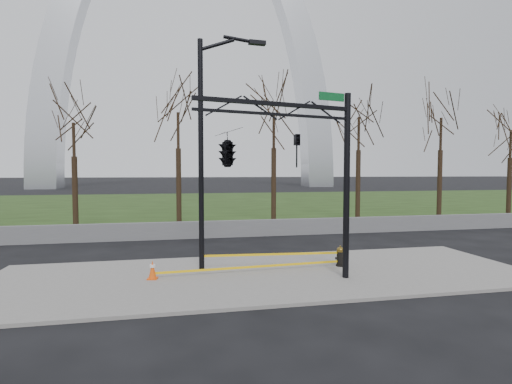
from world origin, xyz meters
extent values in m
plane|color=black|center=(0.00, 0.00, 0.00)|extent=(500.00, 500.00, 0.00)
cube|color=slate|center=(0.00, 0.00, 0.05)|extent=(18.00, 6.00, 0.10)
cube|color=#233513|center=(0.00, 30.00, 0.03)|extent=(120.00, 40.00, 0.06)
cube|color=#59595B|center=(0.00, 8.00, 0.45)|extent=(60.00, 0.30, 0.90)
cylinder|color=black|center=(2.83, 0.47, 0.13)|extent=(0.30, 0.30, 0.05)
cylinder|color=black|center=(2.83, 0.47, 0.37)|extent=(0.23, 0.23, 0.53)
cylinder|color=black|center=(3.01, 0.42, 0.41)|extent=(0.21, 0.18, 0.14)
cylinder|color=black|center=(2.70, 0.50, 0.38)|extent=(0.11, 0.11, 0.09)
cylinder|color=brown|center=(2.83, 0.47, 0.65)|extent=(0.27, 0.27, 0.05)
ellipsoid|color=brown|center=(2.83, 0.47, 0.71)|extent=(0.25, 0.25, 0.19)
cylinder|color=brown|center=(2.83, 0.47, 0.81)|extent=(0.05, 0.05, 0.07)
cube|color=#F3510C|center=(-3.74, 0.10, 0.12)|extent=(0.36, 0.36, 0.03)
cone|color=#F3510C|center=(-3.74, 0.10, 0.42)|extent=(0.24, 0.24, 0.57)
cylinder|color=white|center=(-3.74, 0.10, 0.52)|extent=(0.18, 0.18, 0.09)
cylinder|color=black|center=(-2.14, 0.90, 4.00)|extent=(0.18, 0.18, 8.00)
cylinder|color=black|center=(-1.59, 0.94, 7.85)|extent=(1.27, 0.20, 0.56)
cylinder|color=black|center=(-0.74, 1.00, 8.10)|extent=(1.21, 0.20, 0.22)
cube|color=black|center=(-0.14, 1.03, 8.05)|extent=(0.61, 0.26, 0.14)
cylinder|color=black|center=(2.37, -0.97, 3.00)|extent=(0.20, 0.20, 6.00)
cube|color=black|center=(-0.08, -1.44, 5.50)|extent=(4.94, 1.05, 0.12)
cube|color=black|center=(-0.08, -1.44, 5.20)|extent=(4.93, 1.01, 0.08)
cube|color=#0C5926|center=(1.78, -1.08, 5.85)|extent=(0.89, 0.21, 0.25)
imported|color=black|center=(0.60, -1.31, 4.15)|extent=(0.20, 0.23, 1.00)
imported|color=black|center=(-1.56, -1.71, 4.15)|extent=(0.98, 2.54, 1.00)
cube|color=yellow|center=(0.35, 0.69, 0.59)|extent=(4.96, 0.44, 0.08)
cube|color=yellow|center=(-0.46, 0.28, 0.28)|extent=(6.57, 0.37, 0.08)
camera|label=1|loc=(-2.95, -12.41, 3.52)|focal=26.96mm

